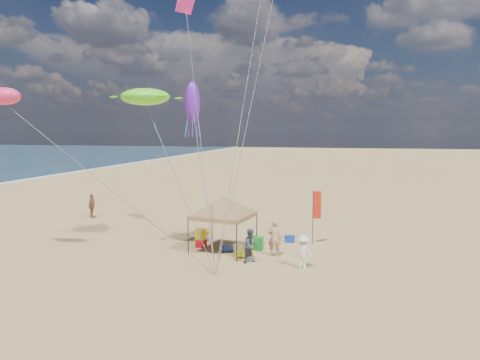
{
  "coord_description": "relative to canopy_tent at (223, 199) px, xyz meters",
  "views": [
    {
      "loc": [
        5.02,
        -17.55,
        6.43
      ],
      "look_at": [
        0.0,
        3.0,
        4.0
      ],
      "focal_mm": 32.99,
      "sensor_mm": 36.0,
      "label": 1
    }
  ],
  "objects": [
    {
      "name": "person_near_c",
      "position": [
        4.4,
        -1.92,
        -2.04
      ],
      "size": [
        1.13,
        0.82,
        1.56
      ],
      "primitive_type": "imported",
      "rotation": [
        0.0,
        0.0,
        2.88
      ],
      "color": "white",
      "rests_on": "ground"
    },
    {
      "name": "fish_kite",
      "position": [
        -10.14,
        -3.5,
        5.22
      ],
      "size": [
        1.95,
        1.02,
        0.85
      ],
      "primitive_type": "ellipsoid",
      "rotation": [
        0.0,
        0.0,
        0.03
      ],
      "color": "#F92A62",
      "rests_on": "ground"
    },
    {
      "name": "bag_orange",
      "position": [
        -2.14,
        3.39,
        -2.64
      ],
      "size": [
        0.54,
        0.69,
        0.36
      ],
      "primitive_type": "cylinder",
      "rotation": [
        0.0,
        1.57,
        1.22
      ],
      "color": "#C4720A",
      "rests_on": "ground"
    },
    {
      "name": "chair_yellow",
      "position": [
        -1.88,
        1.74,
        -2.47
      ],
      "size": [
        0.5,
        0.5,
        0.7
      ],
      "primitive_type": "cube",
      "color": "yellow",
      "rests_on": "ground"
    },
    {
      "name": "stunt_kite_pink",
      "position": [
        -4.39,
        6.5,
        11.92
      ],
      "size": [
        1.2,
        1.47,
        1.24
      ],
      "primitive_type": "cube",
      "rotation": [
        0.44,
        0.0,
        1.05
      ],
      "color": "#E32491",
      "rests_on": "ground"
    },
    {
      "name": "feather_flag",
      "position": [
        4.63,
        2.58,
        -0.76
      ],
      "size": [
        0.46,
        0.15,
        3.09
      ],
      "color": "black",
      "rests_on": "ground"
    },
    {
      "name": "bag_navy",
      "position": [
        0.27,
        -0.17,
        -2.64
      ],
      "size": [
        0.69,
        0.54,
        0.36
      ],
      "primitive_type": "cylinder",
      "rotation": [
        0.0,
        1.57,
        0.35
      ],
      "color": "#0C1837",
      "rests_on": "ground"
    },
    {
      "name": "beach_cart",
      "position": [
        1.36,
        -0.82,
        -2.62
      ],
      "size": [
        0.9,
        0.5,
        0.24
      ],
      "primitive_type": "cube",
      "color": "yellow",
      "rests_on": "ground"
    },
    {
      "name": "cooler_red",
      "position": [
        -1.42,
        0.48,
        -2.63
      ],
      "size": [
        0.54,
        0.38,
        0.38
      ],
      "primitive_type": "cube",
      "color": "red",
      "rests_on": "ground"
    },
    {
      "name": "squid_kite",
      "position": [
        -2.96,
        3.66,
        5.26
      ],
      "size": [
        1.09,
        1.09,
        2.48
      ],
      "primitive_type": "ellipsoid",
      "rotation": [
        0.0,
        0.0,
        0.15
      ],
      "color": "#5C1FB0",
      "rests_on": "ground"
    },
    {
      "name": "person_near_a",
      "position": [
        2.76,
        -0.22,
        -1.88
      ],
      "size": [
        0.7,
        0.48,
        1.89
      ],
      "primitive_type": "imported",
      "rotation": [
        0.0,
        0.0,
        3.18
      ],
      "color": "tan",
      "rests_on": "ground"
    },
    {
      "name": "turtle_kite",
      "position": [
        -3.81,
        -1.05,
        5.26
      ],
      "size": [
        3.13,
        2.82,
        0.86
      ],
      "primitive_type": "ellipsoid",
      "rotation": [
        0.0,
        0.0,
        0.35
      ],
      "color": "#55F21E",
      "rests_on": "ground"
    },
    {
      "name": "crate_grey",
      "position": [
        1.72,
        -1.43,
        -2.68
      ],
      "size": [
        0.34,
        0.3,
        0.28
      ],
      "primitive_type": "cube",
      "color": "slate",
      "rests_on": "ground"
    },
    {
      "name": "canopy_tent",
      "position": [
        0.0,
        0.0,
        0.0
      ],
      "size": [
        5.43,
        5.43,
        3.39
      ],
      "color": "black",
      "rests_on": "ground"
    },
    {
      "name": "person_near_b",
      "position": [
        1.84,
        -1.6,
        -1.99
      ],
      "size": [
        0.99,
        1.02,
        1.66
      ],
      "primitive_type": "imported",
      "rotation": [
        0.0,
        0.0,
        0.93
      ],
      "color": "#363E4A",
      "rests_on": "ground"
    },
    {
      "name": "cooler_blue",
      "position": [
        3.17,
        2.74,
        -2.63
      ],
      "size": [
        0.54,
        0.38,
        0.38
      ],
      "primitive_type": "cube",
      "color": "#1334A1",
      "rests_on": "ground"
    },
    {
      "name": "chair_green",
      "position": [
        1.74,
        0.71,
        -2.47
      ],
      "size": [
        0.5,
        0.5,
        0.7
      ],
      "primitive_type": "cube",
      "color": "#1A902B",
      "rests_on": "ground"
    },
    {
      "name": "person_far_a",
      "position": [
        -11.79,
        6.31,
        -1.94
      ],
      "size": [
        0.62,
        1.1,
        1.77
      ],
      "primitive_type": "imported",
      "rotation": [
        0.0,
        0.0,
        1.76
      ],
      "color": "#9A593B",
      "rests_on": "ground"
    },
    {
      "name": "ground",
      "position": [
        1.24,
        -4.39,
        -2.82
      ],
      "size": [
        280.0,
        280.0,
        0.0
      ],
      "primitive_type": "plane",
      "color": "tan",
      "rests_on": "ground"
    }
  ]
}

